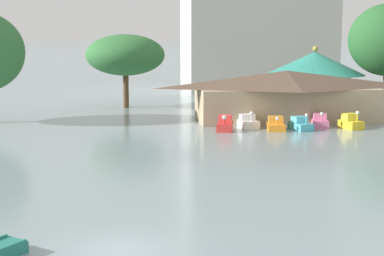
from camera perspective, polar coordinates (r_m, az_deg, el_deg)
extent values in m
plane|color=gray|center=(25.15, -7.00, -11.82)|extent=(2000.00, 2000.00, 0.00)
cube|color=red|center=(55.28, 3.24, 0.10)|extent=(1.96, 2.53, 0.78)
cube|color=#E8423C|center=(55.45, 3.27, 0.91)|extent=(1.44, 1.28, 0.73)
cylinder|color=red|center=(54.31, 3.16, 0.60)|extent=(0.14, 0.14, 0.45)
sphere|color=white|center=(54.25, 3.17, 1.04)|extent=(0.39, 0.39, 0.39)
cube|color=white|center=(57.43, 5.48, 0.39)|extent=(1.98, 2.47, 0.73)
cube|color=white|center=(57.60, 5.39, 1.07)|extent=(1.54, 1.22, 0.58)
cylinder|color=white|center=(56.51, 5.81, 0.92)|extent=(0.14, 0.14, 0.59)
sphere|color=white|center=(56.45, 5.82, 1.42)|extent=(0.39, 0.39, 0.39)
cube|color=orange|center=(56.43, 8.17, 0.12)|extent=(2.05, 3.02, 0.61)
cube|color=gold|center=(56.68, 8.15, 0.81)|extent=(1.56, 1.46, 0.65)
cylinder|color=orange|center=(55.25, 8.29, 0.51)|extent=(0.14, 0.14, 0.49)
sphere|color=white|center=(55.19, 8.30, 0.92)|extent=(0.31, 0.31, 0.31)
cube|color=#4CB7CC|center=(56.88, 10.54, 0.16)|extent=(2.00, 2.79, 0.67)
cube|color=#5DCDE2|center=(57.05, 10.40, 0.83)|extent=(1.47, 1.39, 0.59)
cylinder|color=#4CB7CC|center=(55.92, 11.08, 0.72)|extent=(0.14, 0.14, 0.73)
sphere|color=white|center=(55.85, 11.10, 1.25)|extent=(0.30, 0.30, 0.30)
cube|color=pink|center=(58.90, 12.35, 0.43)|extent=(1.85, 2.68, 0.72)
cube|color=pink|center=(59.10, 12.32, 1.14)|extent=(1.40, 1.31, 0.67)
cylinder|color=pink|center=(57.84, 12.51, 0.92)|extent=(0.14, 0.14, 0.58)
sphere|color=white|center=(57.78, 12.53, 1.37)|extent=(0.33, 0.33, 0.33)
cube|color=yellow|center=(58.72, 15.23, 0.33)|extent=(2.05, 2.58, 0.79)
cube|color=yellow|center=(58.84, 15.09, 1.07)|extent=(1.48, 1.33, 0.67)
cylinder|color=yellow|center=(57.92, 15.81, 0.93)|extent=(0.14, 0.14, 0.68)
sphere|color=white|center=(57.85, 15.83, 1.44)|extent=(0.36, 0.36, 0.36)
cube|color=tan|center=(62.79, 9.18, 2.32)|extent=(18.71, 7.40, 3.51)
pyramid|color=brown|center=(62.54, 9.24, 4.73)|extent=(20.21, 8.51, 1.78)
cylinder|color=brown|center=(76.06, 11.80, 3.59)|extent=(8.83, 8.83, 4.03)
cone|color=teal|center=(75.83, 11.89, 6.20)|extent=(12.53, 12.53, 2.90)
sphere|color=#B7993D|center=(75.77, 11.93, 7.56)|extent=(0.70, 0.70, 0.70)
cylinder|color=brown|center=(73.67, -6.45, 3.55)|extent=(0.70, 0.70, 4.01)
ellipsoid|color=#337038|center=(73.39, -6.51, 7.09)|extent=(9.77, 9.77, 5.09)
cube|color=beige|center=(99.10, 6.19, 11.74)|extent=(23.25, 17.77, 27.53)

